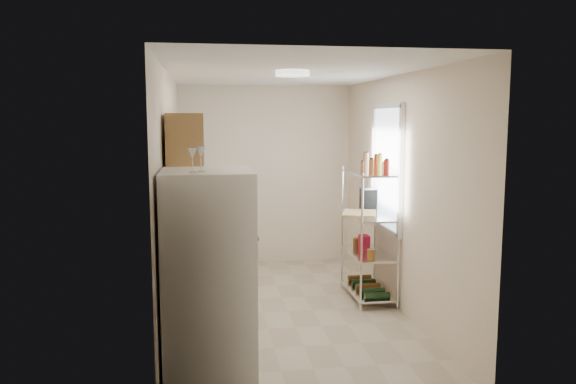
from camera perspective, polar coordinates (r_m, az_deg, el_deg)
name	(u,v)px	position (r m, az deg, el deg)	size (l,w,h in m)	color
room	(288,195)	(6.06, -0.01, -0.34)	(2.52, 4.42, 2.62)	#C0B59C
counter_run	(203,265)	(6.59, -8.58, -7.31)	(0.63, 3.51, 0.90)	#A57F46
upper_cabinets	(188,148)	(6.04, -10.12, 4.39)	(0.33, 2.20, 0.72)	#A57F46
range_hood	(195,180)	(6.87, -9.42, 1.24)	(0.50, 0.60, 0.12)	#B7BABC
window	(387,168)	(6.66, 10.03, 2.42)	(0.06, 1.00, 1.46)	white
bakers_rack	(369,206)	(6.59, 8.28, -1.47)	(0.45, 0.90, 1.73)	silver
ceiling_dome	(292,73)	(5.72, 0.45, 11.95)	(0.34, 0.34, 0.06)	white
refrigerator	(209,279)	(4.54, -8.02, -8.73)	(0.71, 0.71, 1.73)	white
wine_glass_a	(193,160)	(4.20, -9.67, 3.19)	(0.06, 0.06, 0.18)	silver
wine_glass_b	(201,159)	(4.24, -8.83, 3.33)	(0.07, 0.07, 0.19)	silver
rice_cooker	(196,216)	(6.60, -9.38, -2.42)	(0.25, 0.25, 0.20)	silver
frying_pan_large	(203,222)	(6.64, -8.63, -3.05)	(0.24, 0.24, 0.04)	black
frying_pan_small	(200,215)	(7.14, -8.95, -2.32)	(0.20, 0.20, 0.04)	black
cutting_board	(359,214)	(6.57, 7.27, -2.19)	(0.37, 0.48, 0.03)	tan
espresso_machine	(368,199)	(6.92, 8.15, -0.67)	(0.16, 0.24, 0.28)	black
storage_bag	(364,242)	(6.82, 7.73, -5.09)	(0.11, 0.15, 0.17)	#B2152F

